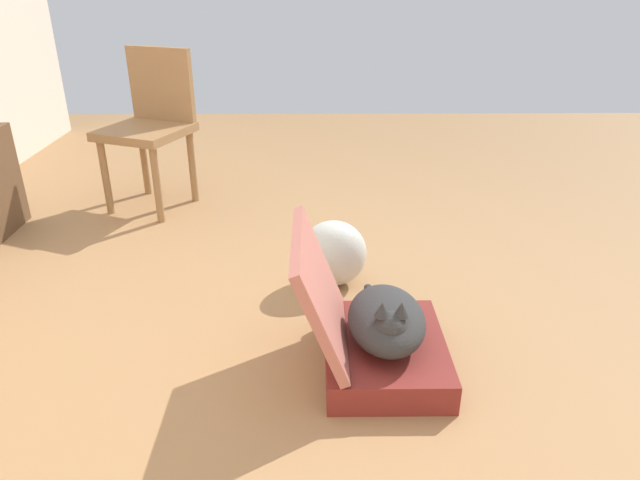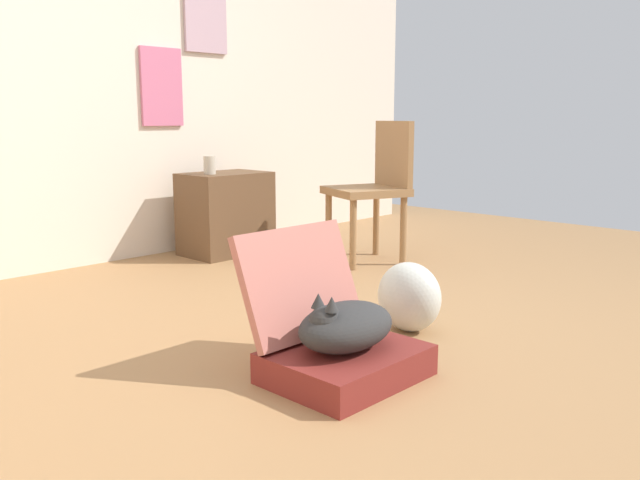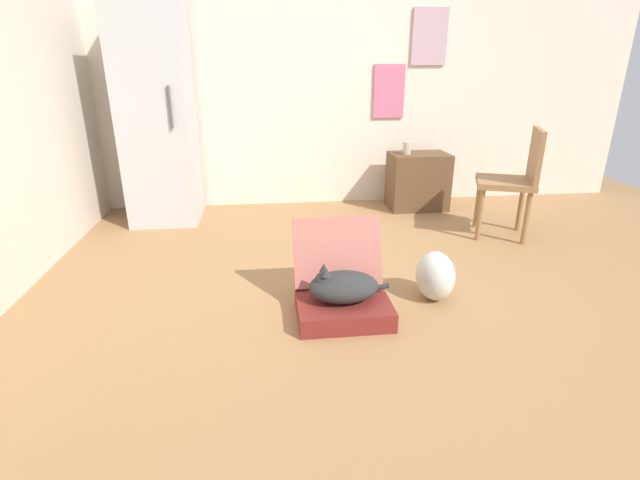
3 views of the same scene
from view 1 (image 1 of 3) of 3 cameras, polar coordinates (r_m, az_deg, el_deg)
The scene contains 6 objects.
ground_plane at distance 2.50m, azimuth -1.87°, elevation -7.62°, with size 7.68×7.68×0.00m, color #9E7247.
suitcase_base at distance 2.21m, azimuth 6.39°, elevation -11.00°, with size 0.55×0.44×0.12m, color maroon.
suitcase_lid at distance 2.04m, azimuth 0.01°, elevation -4.97°, with size 0.55×0.44×0.04m, color #B26356.
cat at distance 2.11m, azimuth 6.60°, elevation -7.85°, with size 0.50×0.28×0.23m.
plastic_bag_white at distance 2.67m, azimuth 1.32°, elevation -1.34°, with size 0.24×0.31×0.32m, color silver.
chair at distance 3.68m, azimuth -16.33°, elevation 11.18°, with size 0.60×0.60×0.94m.
Camera 1 is at (-2.10, -0.06, 1.36)m, focal length 32.36 mm.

